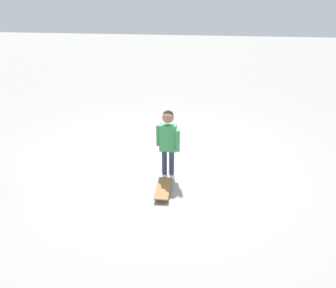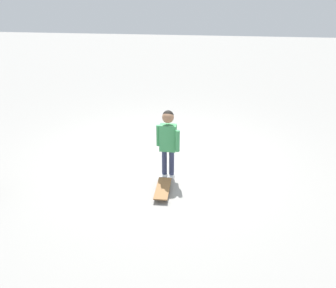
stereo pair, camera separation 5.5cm
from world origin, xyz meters
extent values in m
plane|color=gray|center=(0.00, 0.00, 0.00)|extent=(50.00, 50.00, 0.00)
cylinder|color=#2D3351|center=(-0.58, -0.32, 0.24)|extent=(0.08, 0.08, 0.42)
cube|color=white|center=(-0.61, -0.32, 0.03)|extent=(0.15, 0.09, 0.05)
cylinder|color=#2D3351|center=(-0.59, -0.21, 0.24)|extent=(0.08, 0.08, 0.42)
cube|color=white|center=(-0.62, -0.21, 0.03)|extent=(0.15, 0.09, 0.05)
cube|color=#3F9959|center=(-0.58, -0.26, 0.65)|extent=(0.15, 0.25, 0.40)
cylinder|color=#3F9959|center=(-0.68, -0.42, 0.65)|extent=(0.06, 0.06, 0.32)
cylinder|color=#3F9959|center=(-0.53, -0.11, 0.65)|extent=(0.06, 0.06, 0.32)
sphere|color=#9E7051|center=(-0.58, -0.26, 0.96)|extent=(0.17, 0.17, 0.17)
sphere|color=black|center=(-0.57, -0.26, 0.98)|extent=(0.16, 0.16, 0.16)
cube|color=olive|center=(-1.03, -0.28, 0.07)|extent=(0.59, 0.24, 0.02)
cube|color=#B7B7BC|center=(-1.23, -0.30, 0.05)|extent=(0.04, 0.11, 0.02)
cube|color=#B7B7BC|center=(-0.83, -0.26, 0.05)|extent=(0.04, 0.11, 0.02)
cylinder|color=beige|center=(-1.22, -0.38, 0.03)|extent=(0.06, 0.04, 0.06)
cylinder|color=beige|center=(-1.24, -0.23, 0.03)|extent=(0.06, 0.04, 0.06)
cylinder|color=beige|center=(-0.82, -0.34, 0.03)|extent=(0.06, 0.04, 0.06)
cylinder|color=beige|center=(-0.84, -0.19, 0.03)|extent=(0.06, 0.04, 0.06)
camera|label=1|loc=(-4.69, -1.06, 2.40)|focal=33.37mm
camera|label=2|loc=(-4.68, -1.12, 2.40)|focal=33.37mm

